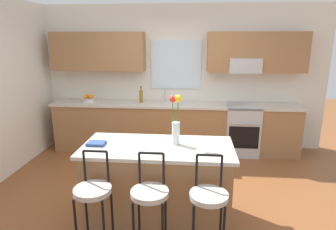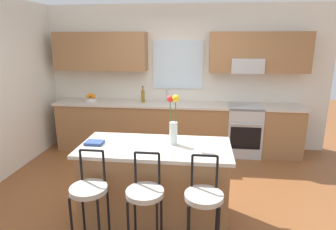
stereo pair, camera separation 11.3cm
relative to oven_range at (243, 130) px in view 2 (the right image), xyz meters
name	(u,v)px [view 2 (the right image)]	position (x,y,z in m)	size (l,w,h in m)	color
ground_plane	(165,196)	(-1.24, -1.68, -0.46)	(14.00, 14.00, 0.00)	brown
back_wall_assembly	(179,70)	(-1.21, 0.31, 1.05)	(5.60, 0.50, 2.70)	silver
counter_run	(176,127)	(-1.24, 0.02, 0.01)	(4.56, 0.64, 0.92)	#996B42
sink_faucet	(167,94)	(-1.44, 0.17, 0.60)	(0.02, 0.13, 0.23)	#B7BABC
oven_range	(243,130)	(0.00, 0.00, 0.00)	(0.60, 0.64, 0.92)	#B7BABC
kitchen_island	(156,183)	(-1.28, -2.17, 0.00)	(1.69, 0.79, 0.92)	#996B42
bar_stool_near	(89,193)	(-1.83, -2.78, 0.18)	(0.36, 0.36, 1.04)	black
bar_stool_middle	(145,197)	(-1.28, -2.78, 0.18)	(0.36, 0.36, 1.04)	black
bar_stool_far	(204,201)	(-0.73, -2.78, 0.18)	(0.36, 0.36, 1.04)	black
flower_vase	(173,123)	(-1.09, -2.10, 0.72)	(0.14, 0.09, 0.57)	silver
cookbook	(94,143)	(-1.98, -2.20, 0.48)	(0.20, 0.15, 0.03)	navy
fruit_bowl_oranges	(91,98)	(-2.88, 0.03, 0.51)	(0.24, 0.24, 0.16)	silver
bottle_olive_oil	(143,96)	(-1.87, 0.02, 0.58)	(0.06, 0.06, 0.31)	olive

